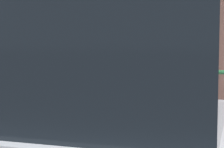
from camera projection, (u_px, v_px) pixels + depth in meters
The scene contains 5 objects.
parking_meter at pixel (100, 81), 4.25m from camera, with size 0.18×0.19×1.43m.
pedestrian_at_meter at pixel (145, 95), 4.23m from camera, with size 0.59×0.50×1.60m.
parked_hatchback_silver at pixel (78, 147), 2.60m from camera, with size 4.03×1.83×1.81m.
background_railing at pixel (141, 87), 6.22m from camera, with size 24.06×0.06×1.05m.
backdrop_wall at pixel (169, 36), 8.23m from camera, with size 32.00×0.50×3.49m, color brown.
Camera 1 is at (1.59, -3.67, 1.61)m, focal length 63.27 mm.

